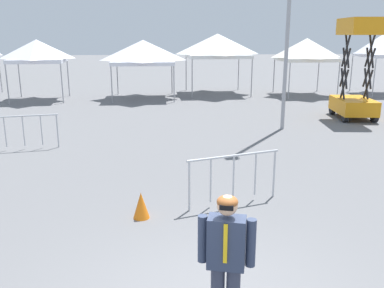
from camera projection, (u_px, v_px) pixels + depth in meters
canopy_tent_behind_left at (37, 51)px, 21.96m from camera, size 2.99×2.99×3.20m
canopy_tent_behind_center at (143, 52)px, 22.65m from camera, size 3.41×3.41×3.17m
canopy_tent_behind_right at (217, 46)px, 24.36m from camera, size 3.63×3.63×3.51m
canopy_tent_left_of_center at (306, 50)px, 23.86m from camera, size 3.02×3.02×3.26m
scissor_lift at (355, 89)px, 17.40m from camera, size 1.67×2.45×4.11m
person_foreground at (226, 257)px, 4.66m from camera, size 0.63×0.34×1.78m
crowd_barrier_near_person at (234, 169)px, 8.59m from camera, size 2.02×0.67×1.08m
crowd_barrier_mid_lot at (23, 126)px, 12.72m from camera, size 2.08×0.40×1.08m
traffic_cone_lot_center at (141, 205)px, 8.02m from camera, size 0.32×0.32×0.53m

